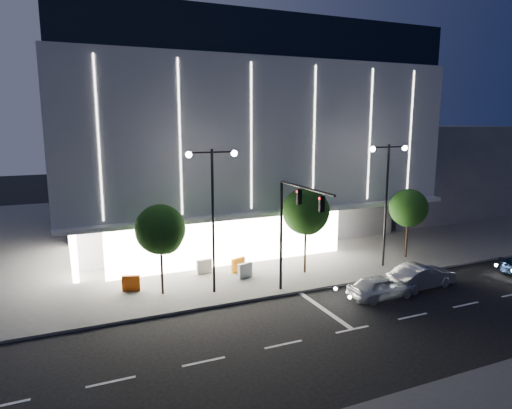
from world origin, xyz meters
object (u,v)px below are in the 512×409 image
Objects in this scene: tree_left at (161,232)px; traffic_mast at (293,218)px; car_second at (422,276)px; barrier_c at (238,265)px; car_lead at (381,287)px; barrier_d at (245,270)px; tree_mid at (306,214)px; tree_right at (408,210)px; street_lamp_east at (387,187)px; barrier_a at (131,283)px; street_lamp_west at (213,200)px; barrier_b at (204,266)px.

traffic_mast is at bearing -27.84° from tree_left.
car_second is 12.24m from barrier_c.
barrier_d is (-6.29, 6.36, -0.07)m from car_lead.
traffic_mast is 1.24× the size of tree_left.
tree_left is 0.93× the size of tree_mid.
tree_right is 13.68m from barrier_d.
tree_left is (-6.97, 3.68, -0.99)m from traffic_mast.
street_lamp_east is at bearing -161.37° from tree_right.
traffic_mast is 6.43× the size of barrier_c.
car_second is at bearing -18.82° from tree_left.
traffic_mast reaches higher than barrier_c.
street_lamp_east is 2.13× the size of car_lead.
tree_mid is 1.45× the size of car_lead.
barrier_a is at bearing 172.81° from street_lamp_east.
tree_left is at bearing 161.06° from street_lamp_west.
tree_mid is 5.59× the size of barrier_d.
tree_right reaches higher than barrier_c.
traffic_mast is 7.95m from tree_left.
street_lamp_west reaches higher than traffic_mast.
barrier_c is 1.00× the size of barrier_d.
tree_left is at bearing 180.00° from tree_right.
barrier_a is at bearing 174.10° from tree_mid.
street_lamp_east is at bearing 16.48° from traffic_mast.
traffic_mast is 8.43m from barrier_b.
street_lamp_west is 8.18× the size of barrier_d.
tree_mid is 5.59× the size of barrier_c.
tree_left is 5.20× the size of barrier_d.
car_lead is at bearing -25.31° from tree_left.
car_lead is at bearing -62.60° from barrier_d.
barrier_d is at bearing 53.71° from car_second.
tree_mid is (3.03, 3.68, -0.69)m from traffic_mast.
traffic_mast reaches higher than tree_mid.
car_second is at bearing -84.79° from car_lead.
street_lamp_east reaches higher than barrier_c.
tree_left is at bearing 63.89° from car_lead.
traffic_mast is 6.30m from barrier_d.
traffic_mast is at bearing 67.56° from car_lead.
barrier_a is (-8.70, 4.89, -4.38)m from traffic_mast.
barrier_b is (0.47, 3.62, -5.31)m from street_lamp_west.
tree_left is at bearing 169.39° from barrier_d.
car_second is at bearing -10.71° from traffic_mast.
traffic_mast reaches higher than barrier_d.
tree_left is 16.78m from car_second.
street_lamp_east is (13.00, 0.00, 0.00)m from street_lamp_west.
tree_mid reaches higher than car_second.
tree_left reaches higher than barrier_d.
barrier_d is at bearing 6.69° from tree_left.
street_lamp_west reaches higher than barrier_c.
barrier_c is (-10.23, 2.98, -5.31)m from street_lamp_east.
car_lead reaches higher than barrier_d.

